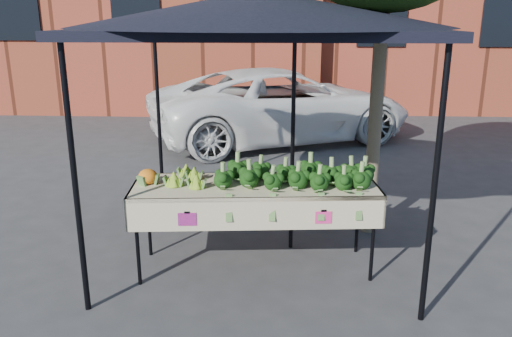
# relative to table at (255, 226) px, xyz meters

# --- Properties ---
(ground) EXTENTS (90.00, 90.00, 0.00)m
(ground) POSITION_rel_table_xyz_m (0.15, 0.05, -0.45)
(ground) COLOR #303032
(table) EXTENTS (2.46, 1.01, 0.90)m
(table) POSITION_rel_table_xyz_m (0.00, 0.00, 0.00)
(table) COLOR beige
(table) RESTS_ON ground
(canopy) EXTENTS (3.16, 3.16, 2.74)m
(canopy) POSITION_rel_table_xyz_m (0.02, 0.58, 0.92)
(canopy) COLOR black
(canopy) RESTS_ON ground
(broccoli_heap) EXTENTS (1.59, 0.56, 0.24)m
(broccoli_heap) POSITION_rel_table_xyz_m (0.39, 0.03, 0.57)
(broccoli_heap) COLOR #11340D
(broccoli_heap) RESTS_ON table
(romanesco_cluster) EXTENTS (0.42, 0.56, 0.19)m
(romanesco_cluster) POSITION_rel_table_xyz_m (-0.66, 0.04, 0.54)
(romanesco_cluster) COLOR #88A729
(romanesco_cluster) RESTS_ON table
(cauliflower_pair) EXTENTS (0.19, 0.19, 0.17)m
(cauliflower_pair) POSITION_rel_table_xyz_m (-1.05, -0.05, 0.53)
(cauliflower_pair) COLOR orange
(cauliflower_pair) RESTS_ON table
(vehicle) EXTENTS (2.36, 2.85, 5.32)m
(vehicle) POSITION_rel_table_xyz_m (0.23, 5.64, 2.21)
(vehicle) COLOR white
(vehicle) RESTS_ON ground
(street_tree) EXTENTS (2.24, 2.24, 4.41)m
(street_tree) POSITION_rel_table_xyz_m (1.31, 1.01, 1.76)
(street_tree) COLOR #1E4C14
(street_tree) RESTS_ON ground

